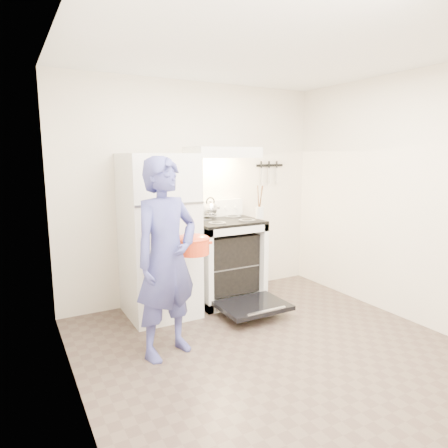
{
  "coord_description": "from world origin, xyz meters",
  "views": [
    {
      "loc": [
        -1.95,
        -2.45,
        1.69
      ],
      "look_at": [
        -0.05,
        1.0,
        1.0
      ],
      "focal_mm": 32.0,
      "sensor_mm": 36.0,
      "label": 1
    }
  ],
  "objects_px": {
    "person": "(166,259)",
    "refrigerator": "(159,236)",
    "tea_kettle": "(210,208)",
    "stove_body": "(225,262)",
    "dutch_oven": "(193,246)"
  },
  "relations": [
    {
      "from": "person",
      "to": "refrigerator",
      "type": "bearing_deg",
      "value": 56.44
    },
    {
      "from": "tea_kettle",
      "to": "person",
      "type": "bearing_deg",
      "value": -131.61
    },
    {
      "from": "tea_kettle",
      "to": "stove_body",
      "type": "bearing_deg",
      "value": -60.63
    },
    {
      "from": "tea_kettle",
      "to": "dutch_oven",
      "type": "bearing_deg",
      "value": -125.72
    },
    {
      "from": "refrigerator",
      "to": "stove_body",
      "type": "bearing_deg",
      "value": 1.77
    },
    {
      "from": "refrigerator",
      "to": "dutch_oven",
      "type": "distance_m",
      "value": 0.67
    },
    {
      "from": "person",
      "to": "stove_body",
      "type": "bearing_deg",
      "value": 22.48
    },
    {
      "from": "refrigerator",
      "to": "stove_body",
      "type": "relative_size",
      "value": 1.85
    },
    {
      "from": "stove_body",
      "to": "dutch_oven",
      "type": "relative_size",
      "value": 2.45
    },
    {
      "from": "tea_kettle",
      "to": "dutch_oven",
      "type": "relative_size",
      "value": 0.66
    },
    {
      "from": "tea_kettle",
      "to": "refrigerator",
      "type": "bearing_deg",
      "value": -163.94
    },
    {
      "from": "tea_kettle",
      "to": "dutch_oven",
      "type": "distance_m",
      "value": 1.09
    },
    {
      "from": "dutch_oven",
      "to": "person",
      "type": "bearing_deg",
      "value": -147.85
    },
    {
      "from": "refrigerator",
      "to": "dutch_oven",
      "type": "height_order",
      "value": "refrigerator"
    },
    {
      "from": "stove_body",
      "to": "person",
      "type": "height_order",
      "value": "person"
    }
  ]
}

